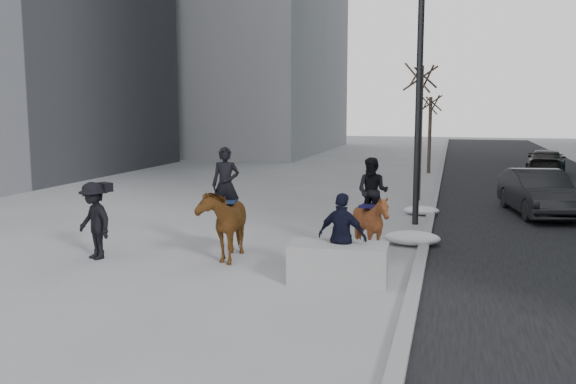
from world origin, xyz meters
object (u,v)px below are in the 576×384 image
(planter, at_px, (339,263))
(mounted_right, at_px, (371,218))
(mounted_left, at_px, (224,217))
(car_near, at_px, (538,193))

(planter, distance_m, mounted_right, 2.29)
(mounted_left, xyz_separation_m, mounted_right, (3.22, 0.97, -0.03))
(planter, xyz_separation_m, mounted_left, (-2.87, 1.23, 0.56))
(mounted_right, bearing_deg, planter, -98.97)
(planter, relative_size, car_near, 0.44)
(mounted_left, relative_size, mounted_right, 1.11)
(car_near, bearing_deg, mounted_left, -144.19)
(car_near, distance_m, mounted_left, 10.94)
(planter, distance_m, mounted_left, 3.18)
(car_near, bearing_deg, planter, -127.63)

